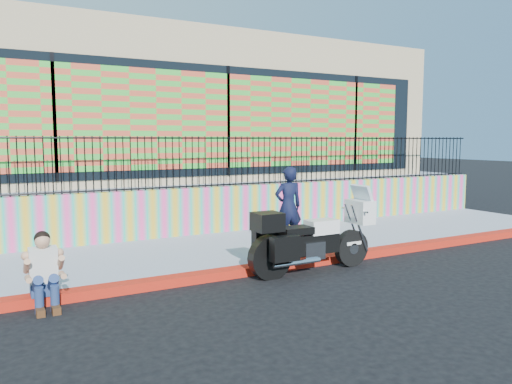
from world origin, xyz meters
TOP-DOWN VIEW (x-y plane):
  - ground at (0.00, 0.00)m, footprint 90.00×90.00m
  - red_curb at (0.00, 0.00)m, footprint 16.00×0.30m
  - sidewalk at (0.00, 1.65)m, footprint 16.00×3.00m
  - mural_wall at (0.00, 3.25)m, footprint 16.00×0.20m
  - metal_fence at (0.00, 3.25)m, footprint 15.80×0.04m
  - elevated_platform at (0.00, 8.35)m, footprint 16.00×10.00m
  - storefront_building at (0.00, 8.13)m, footprint 14.00×8.06m
  - police_motorcycle at (-0.55, -0.41)m, footprint 2.46×0.81m
  - police_officer at (-0.06, 1.10)m, footprint 0.65×0.46m
  - seated_man at (-4.93, -0.22)m, footprint 0.54×0.71m

SIDE VIEW (x-z plane):
  - ground at x=0.00m, z-range 0.00..0.00m
  - red_curb at x=0.00m, z-range 0.00..0.15m
  - sidewalk at x=0.00m, z-range 0.00..0.15m
  - seated_man at x=-4.93m, z-range -0.08..0.98m
  - elevated_platform at x=0.00m, z-range 0.00..1.25m
  - police_motorcycle at x=-0.55m, z-range -0.12..1.41m
  - mural_wall at x=0.00m, z-range 0.15..1.25m
  - police_officer at x=-0.06m, z-range 0.15..1.82m
  - metal_fence at x=0.00m, z-range 1.25..2.45m
  - storefront_building at x=0.00m, z-range 1.25..5.25m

